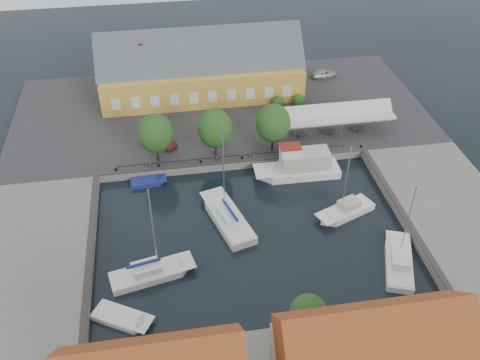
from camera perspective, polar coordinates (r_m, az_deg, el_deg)
The scene contains 17 objects.
ground at distance 57.01m, azimuth 0.97°, elevation -4.85°, with size 140.00×140.00×0.00m, color black.
north_quay at distance 75.08m, azimuth -2.11°, elevation 7.27°, with size 56.00×26.00×1.00m, color #2D2D30.
west_quay at distance 56.53m, azimuth -21.39°, elevation -7.93°, with size 12.00×24.00×1.00m, color slate.
east_quay at distance 62.24m, azimuth 21.72°, elevation -3.18°, with size 12.00×24.00×1.00m, color slate.
quay_edge_fittings at distance 59.86m, azimuth 0.21°, elevation -1.05°, with size 56.00×24.72×0.40m.
warehouse at distance 77.69m, azimuth -4.65°, elevation 11.57°, with size 28.56×14.00×9.55m.
tent_canopy at distance 69.26m, azimuth 10.43°, elevation 6.84°, with size 14.00×4.00×2.83m.
quay_trees at distance 63.27m, azimuth -2.68°, elevation 5.53°, with size 18.20×4.20×6.30m.
car_silver at distance 83.79m, azimuth 8.95°, elevation 11.16°, with size 1.53×3.81×1.30m, color #B0B4B8.
car_red at distance 67.70m, azimuth -8.30°, elevation 4.37°, with size 1.59×4.56×1.50m, color #56131F.
center_sailboat at distance 57.12m, azimuth -1.26°, elevation -4.26°, with size 5.15×9.58×12.73m.
trawler at distance 63.67m, azimuth 6.45°, elevation 1.33°, with size 10.39×3.25×5.00m.
east_boat_b at distance 59.37m, azimuth 11.24°, elevation -3.33°, with size 7.11×4.68×9.58m.
east_boat_c at distance 54.92m, azimuth 16.56°, elevation -8.55°, with size 4.91×8.02×10.03m.
west_boat_d at distance 52.45m, azimuth -9.53°, elevation -9.88°, with size 8.45×4.12×10.99m.
launch_sw at distance 49.76m, azimuth -12.51°, elevation -14.25°, with size 5.75×4.55×0.98m.
launch_nw at distance 63.34m, azimuth -9.80°, elevation -0.31°, with size 4.33×1.99×0.88m.
Camera 1 is at (-7.71, -41.21, 38.63)m, focal length 40.00 mm.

